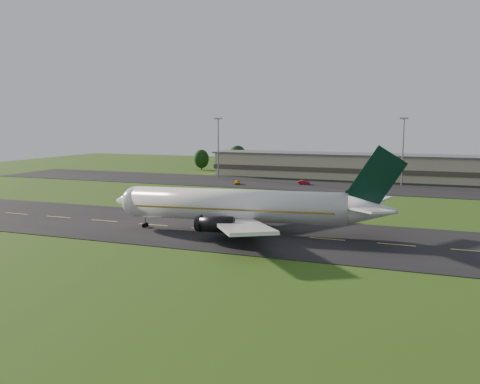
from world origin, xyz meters
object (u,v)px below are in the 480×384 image
at_px(airliner, 242,206).
at_px(light_mast_west, 218,141).
at_px(service_vehicle_a, 237,182).
at_px(service_vehicle_b, 304,182).
at_px(light_mast_centre, 403,143).
at_px(terminal, 411,168).

bearing_deg(airliner, light_mast_west, 108.80).
distance_m(service_vehicle_a, service_vehicle_b, 20.52).
bearing_deg(service_vehicle_b, light_mast_west, 66.36).
distance_m(airliner, light_mast_centre, 82.77).
distance_m(airliner, service_vehicle_b, 72.92).
relative_size(light_mast_centre, service_vehicle_a, 5.60).
relative_size(light_mast_west, service_vehicle_b, 5.67).
bearing_deg(service_vehicle_b, service_vehicle_a, 100.56).
bearing_deg(light_mast_centre, light_mast_west, 180.00).
xyz_separation_m(terminal, service_vehicle_a, (-48.61, -31.03, -3.27)).
distance_m(terminal, service_vehicle_b, 37.94).
xyz_separation_m(terminal, light_mast_west, (-61.40, -16.18, 8.75)).
height_order(airliner, service_vehicle_a, airliner).
height_order(terminal, service_vehicle_a, terminal).
relative_size(light_mast_centre, service_vehicle_b, 5.67).
bearing_deg(light_mast_centre, service_vehicle_b, -165.02).
bearing_deg(terminal, light_mast_west, -165.24).
xyz_separation_m(light_mast_centre, service_vehicle_b, (-28.05, -7.51, -12.05)).
bearing_deg(terminal, light_mast_centre, -94.95).
height_order(light_mast_west, service_vehicle_a, light_mast_west).
relative_size(terminal, service_vehicle_a, 39.92).
distance_m(airliner, terminal, 98.45).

